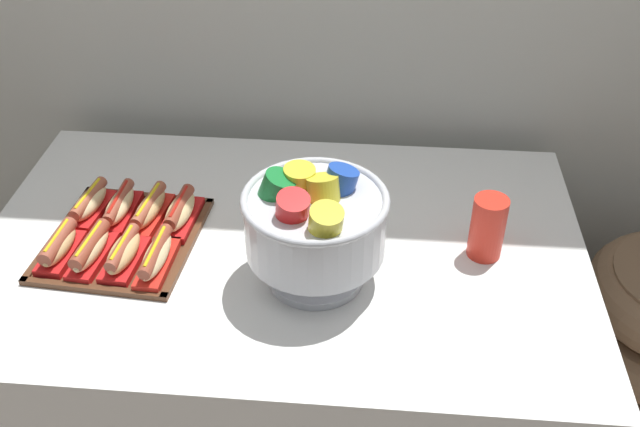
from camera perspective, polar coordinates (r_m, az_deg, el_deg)
name	(u,v)px	position (r m, az deg, el deg)	size (l,w,h in m)	color
buffet_table	(286,349)	(1.93, -2.70, -10.52)	(1.40, 0.91, 0.75)	white
serving_tray	(124,240)	(1.75, -15.10, -2.00)	(0.36, 0.38, 0.01)	#56331E
hot_dog_0	(59,246)	(1.72, -19.72, -2.44)	(0.07, 0.16, 0.06)	red
hot_dog_1	(91,250)	(1.68, -17.46, -2.71)	(0.07, 0.17, 0.06)	red
hot_dog_2	(124,253)	(1.65, -15.10, -3.03)	(0.08, 0.16, 0.06)	red
hot_dog_3	(156,257)	(1.63, -12.67, -3.33)	(0.07, 0.18, 0.06)	red
hot_dog_4	(90,204)	(1.83, -17.56, 0.73)	(0.08, 0.16, 0.06)	red
hot_dog_5	(120,207)	(1.80, -15.40, 0.50)	(0.07, 0.17, 0.06)	#B21414
hot_dog_6	(150,210)	(1.77, -13.18, 0.29)	(0.08, 0.18, 0.06)	red
hot_dog_7	(180,212)	(1.75, -10.89, 0.09)	(0.08, 0.17, 0.06)	red
punch_bowl	(314,222)	(1.50, -0.49, -0.71)	(0.31, 0.30, 0.27)	silver
cup_stack	(487,227)	(1.65, 12.95, -1.03)	(0.08, 0.08, 0.15)	red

